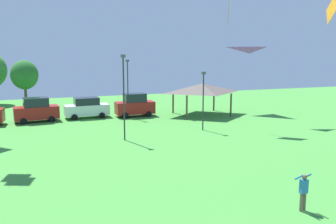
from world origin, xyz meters
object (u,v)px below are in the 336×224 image
object	(u,v)px
kite_flying_2	(269,4)
kite_flying_3	(332,8)
person_standing_mid_field	(303,190)
parked_car_rightmost_in_row	(135,105)
park_pavilion	(201,88)
light_post_2	(124,93)
kite_flying_8	(249,64)
treeline_tree_3	(24,75)
parked_car_second_from_left	(36,110)
light_post_1	(203,97)
parked_car_third_from_left	(87,108)
light_post_0	(128,85)

from	to	relation	value
kite_flying_2	kite_flying_3	distance (m)	5.98
person_standing_mid_field	kite_flying_3	world-z (taller)	kite_flying_3
parked_car_rightmost_in_row	park_pavilion	xyz separation A→B (m)	(7.50, -1.51, 1.81)
light_post_2	kite_flying_3	bearing A→B (deg)	0.81
kite_flying_8	treeline_tree_3	size ratio (longest dim) A/B	0.67
kite_flying_3	kite_flying_8	bearing A→B (deg)	107.10
kite_flying_8	park_pavilion	bearing A→B (deg)	-170.60
parked_car_second_from_left	park_pavilion	world-z (taller)	park_pavilion
park_pavilion	light_post_2	bearing A→B (deg)	-141.30
person_standing_mid_field	light_post_1	size ratio (longest dim) A/B	0.33
park_pavilion	treeline_tree_3	size ratio (longest dim) A/B	1.14
kite_flying_8	light_post_2	size ratio (longest dim) A/B	0.59
parked_car_rightmost_in_row	kite_flying_3	bearing A→B (deg)	-31.05
kite_flying_8	treeline_tree_3	xyz separation A→B (m)	(-26.28, 13.50, -1.64)
parked_car_third_from_left	park_pavilion	world-z (taller)	park_pavilion
parked_car_third_from_left	light_post_1	size ratio (longest dim) A/B	0.89
kite_flying_2	parked_car_second_from_left	world-z (taller)	kite_flying_2
light_post_1	park_pavilion	bearing A→B (deg)	66.12
kite_flying_8	parked_car_second_from_left	bearing A→B (deg)	178.32
kite_flying_8	light_post_2	bearing A→B (deg)	-150.95
parked_car_rightmost_in_row	treeline_tree_3	bearing A→B (deg)	130.93
parked_car_rightmost_in_row	kite_flying_8	bearing A→B (deg)	-2.51
parked_car_second_from_left	light_post_0	distance (m)	9.87
parked_car_second_from_left	parked_car_rightmost_in_row	size ratio (longest dim) A/B	1.05
parked_car_third_from_left	park_pavilion	bearing A→B (deg)	-13.94
light_post_1	kite_flying_3	bearing A→B (deg)	-4.27
parked_car_second_from_left	parked_car_rightmost_in_row	bearing A→B (deg)	-8.41
kite_flying_3	light_post_0	world-z (taller)	kite_flying_3
parked_car_second_from_left	parked_car_third_from_left	distance (m)	5.24
parked_car_second_from_left	treeline_tree_3	world-z (taller)	treeline_tree_3
kite_flying_2	treeline_tree_3	world-z (taller)	kite_flying_2
parked_car_rightmost_in_row	park_pavilion	bearing A→B (deg)	-12.47
kite_flying_3	light_post_1	bearing A→B (deg)	175.73
person_standing_mid_field	light_post_2	size ratio (longest dim) A/B	0.26
light_post_1	treeline_tree_3	bearing A→B (deg)	125.76
kite_flying_3	parked_car_rightmost_in_row	size ratio (longest dim) A/B	0.75
kite_flying_3	parked_car_third_from_left	distance (m)	27.19
parked_car_rightmost_in_row	light_post_2	world-z (taller)	light_post_2
parked_car_second_from_left	light_post_2	xyz separation A→B (m)	(6.88, -10.72, 2.66)
kite_flying_3	park_pavilion	bearing A→B (deg)	139.29
kite_flying_2	kite_flying_3	size ratio (longest dim) A/B	0.67
kite_flying_3	parked_car_rightmost_in_row	xyz separation A→B (m)	(-17.42, 10.05, -10.17)
parked_car_second_from_left	light_post_0	xyz separation A→B (m)	(9.55, -0.75, 2.35)
parked_car_second_from_left	park_pavilion	xyz separation A→B (m)	(17.91, -1.88, 1.85)
kite_flying_8	light_post_0	bearing A→B (deg)	-179.93
kite_flying_2	treeline_tree_3	size ratio (longest dim) A/B	0.36
kite_flying_3	parked_car_second_from_left	distance (m)	31.42
park_pavilion	light_post_1	world-z (taller)	light_post_1
light_post_1	kite_flying_8	bearing A→B (deg)	40.22
light_post_1	person_standing_mid_field	bearing A→B (deg)	-99.97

